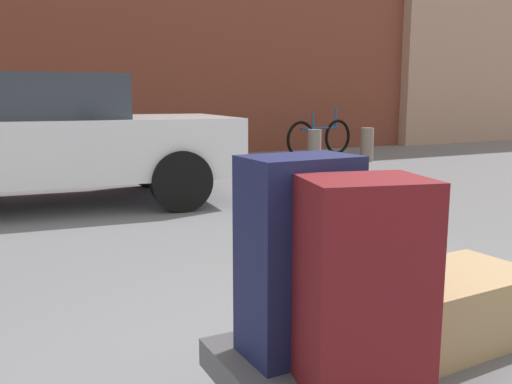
% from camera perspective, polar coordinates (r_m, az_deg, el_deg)
% --- Properties ---
extents(luggage_cart, '(1.29, 0.74, 0.34)m').
position_cam_1_polar(luggage_cart, '(2.09, 15.63, -16.61)').
color(luggage_cart, '#4C4C51').
rests_on(luggage_cart, ground_plane).
extents(suitcase_tan_stacked_top, '(0.62, 0.40, 0.24)m').
position_cam_1_polar(suitcase_tan_stacked_top, '(2.09, 19.28, -11.13)').
color(suitcase_tan_stacked_top, '#9E7F56').
rests_on(suitcase_tan_stacked_top, luggage_cart).
extents(suitcase_navy_front_right, '(0.37, 0.25, 0.66)m').
position_cam_1_polar(suitcase_navy_front_right, '(1.83, 4.42, -6.64)').
color(suitcase_navy_front_right, '#191E47').
rests_on(suitcase_navy_front_right, luggage_cart).
extents(suitcase_maroon_center, '(0.41, 0.35, 0.63)m').
position_cam_1_polar(suitcase_maroon_center, '(1.63, 10.97, -9.51)').
color(suitcase_maroon_center, maroon).
rests_on(suitcase_maroon_center, luggage_cart).
extents(parked_car, '(4.45, 2.23, 1.42)m').
position_cam_1_polar(parked_car, '(6.44, -22.70, 5.28)').
color(parked_car, silver).
rests_on(parked_car, ground_plane).
extents(bicycle_leaning, '(1.74, 0.41, 0.96)m').
position_cam_1_polar(bicycle_leaning, '(11.24, 6.62, 5.63)').
color(bicycle_leaning, black).
rests_on(bicycle_leaning, ground_plane).
extents(bollard_kerb_near, '(0.24, 0.24, 0.62)m').
position_cam_1_polar(bollard_kerb_near, '(9.00, -2.42, 4.25)').
color(bollard_kerb_near, '#72665B').
rests_on(bollard_kerb_near, ground_plane).
extents(bollard_kerb_mid, '(0.24, 0.24, 0.62)m').
position_cam_1_polar(bollard_kerb_mid, '(9.75, 6.05, 4.64)').
color(bollard_kerb_mid, '#72665B').
rests_on(bollard_kerb_mid, ground_plane).
extents(bollard_kerb_far, '(0.24, 0.24, 0.62)m').
position_cam_1_polar(bollard_kerb_far, '(10.42, 11.40, 4.83)').
color(bollard_kerb_far, '#72665B').
rests_on(bollard_kerb_far, ground_plane).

